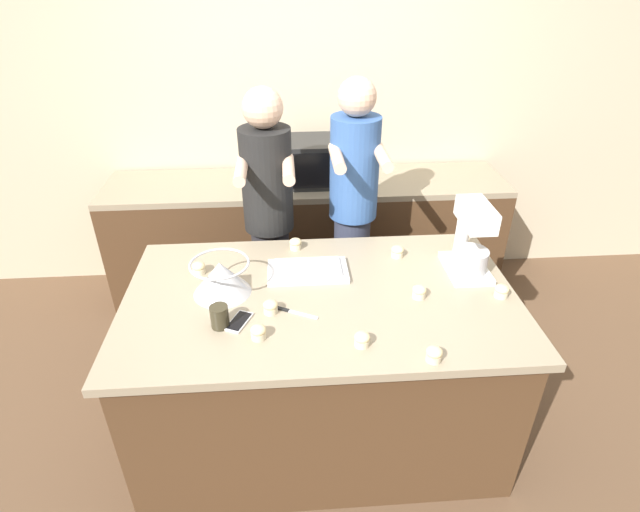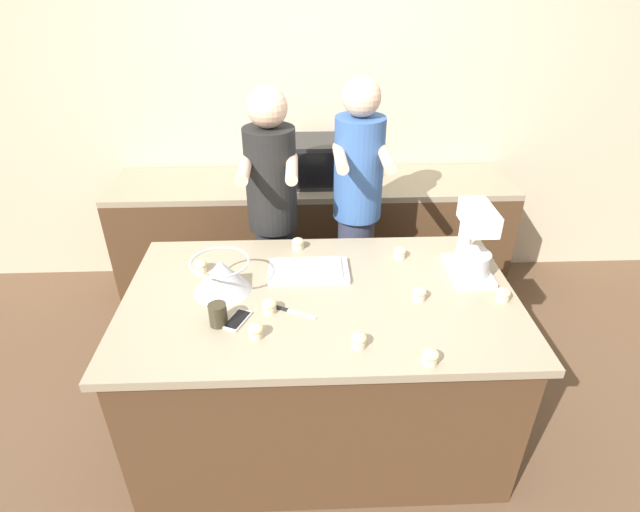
{
  "view_description": "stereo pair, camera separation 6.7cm",
  "coord_description": "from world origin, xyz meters",
  "px_view_note": "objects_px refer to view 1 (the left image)",
  "views": [
    {
      "loc": [
        -0.14,
        -1.92,
        2.26
      ],
      "look_at": [
        0.0,
        0.05,
        1.07
      ],
      "focal_mm": 28.0,
      "sensor_mm": 36.0,
      "label": 1
    },
    {
      "loc": [
        -0.08,
        -1.92,
        2.26
      ],
      "look_at": [
        0.0,
        0.05,
        1.07
      ],
      "focal_mm": 28.0,
      "sensor_mm": 36.0,
      "label": 2
    }
  ],
  "objects_px": {
    "baking_tray": "(308,270)",
    "cupcake_3": "(502,291)",
    "knife": "(292,312)",
    "cupcake_4": "(397,251)",
    "cell_phone": "(239,322)",
    "cupcake_0": "(434,354)",
    "microwave_oven": "(315,161)",
    "cupcake_8": "(419,292)",
    "mixing_bowl": "(221,277)",
    "stand_mixer": "(470,243)",
    "cupcake_6": "(461,245)",
    "cupcake_9": "(296,244)",
    "cupcake_5": "(362,339)",
    "cupcake_7": "(199,268)",
    "cupcake_2": "(270,307)",
    "cupcake_1": "(258,332)",
    "person_left": "(269,221)",
    "drinking_glass": "(220,317)",
    "person_right": "(353,215)"
  },
  "relations": [
    {
      "from": "baking_tray",
      "to": "cupcake_3",
      "type": "height_order",
      "value": "cupcake_3"
    },
    {
      "from": "knife",
      "to": "cupcake_4",
      "type": "xyz_separation_m",
      "value": [
        0.57,
        0.45,
        0.03
      ]
    },
    {
      "from": "cell_phone",
      "to": "cupcake_0",
      "type": "relative_size",
      "value": 2.4
    },
    {
      "from": "microwave_oven",
      "to": "cupcake_8",
      "type": "xyz_separation_m",
      "value": [
        0.39,
        -1.4,
        -0.14
      ]
    },
    {
      "from": "mixing_bowl",
      "to": "baking_tray",
      "type": "xyz_separation_m",
      "value": [
        0.41,
        0.14,
        -0.07
      ]
    },
    {
      "from": "stand_mixer",
      "to": "cupcake_6",
      "type": "relative_size",
      "value": 5.6
    },
    {
      "from": "cupcake_6",
      "to": "cupcake_9",
      "type": "xyz_separation_m",
      "value": [
        -0.9,
        0.08,
        0.0
      ]
    },
    {
      "from": "mixing_bowl",
      "to": "stand_mixer",
      "type": "bearing_deg",
      "value": 4.71
    },
    {
      "from": "cupcake_5",
      "to": "cupcake_7",
      "type": "relative_size",
      "value": 1.0
    },
    {
      "from": "cupcake_0",
      "to": "cupcake_2",
      "type": "xyz_separation_m",
      "value": [
        -0.64,
        0.36,
        0.0
      ]
    },
    {
      "from": "microwave_oven",
      "to": "knife",
      "type": "bearing_deg",
      "value": -97.74
    },
    {
      "from": "baking_tray",
      "to": "cupcake_3",
      "type": "bearing_deg",
      "value": -16.58
    },
    {
      "from": "mixing_bowl",
      "to": "cupcake_1",
      "type": "xyz_separation_m",
      "value": [
        0.18,
        -0.34,
        -0.06
      ]
    },
    {
      "from": "person_left",
      "to": "mixing_bowl",
      "type": "xyz_separation_m",
      "value": [
        -0.21,
        -0.69,
        0.07
      ]
    },
    {
      "from": "mixing_bowl",
      "to": "cupcake_6",
      "type": "bearing_deg",
      "value": 14.02
    },
    {
      "from": "stand_mixer",
      "to": "cupcake_4",
      "type": "xyz_separation_m",
      "value": [
        -0.32,
        0.17,
        -0.13
      ]
    },
    {
      "from": "stand_mixer",
      "to": "drinking_glass",
      "type": "relative_size",
      "value": 3.64
    },
    {
      "from": "cupcake_1",
      "to": "cupcake_4",
      "type": "xyz_separation_m",
      "value": [
        0.71,
        0.61,
        0.0
      ]
    },
    {
      "from": "cupcake_8",
      "to": "cupcake_9",
      "type": "xyz_separation_m",
      "value": [
        -0.56,
        0.5,
        0.0
      ]
    },
    {
      "from": "baking_tray",
      "to": "cupcake_5",
      "type": "bearing_deg",
      "value": -71.0
    },
    {
      "from": "cupcake_0",
      "to": "cupcake_8",
      "type": "relative_size",
      "value": 1.0
    },
    {
      "from": "cupcake_5",
      "to": "cell_phone",
      "type": "bearing_deg",
      "value": 160.17
    },
    {
      "from": "mixing_bowl",
      "to": "cupcake_0",
      "type": "height_order",
      "value": "mixing_bowl"
    },
    {
      "from": "cupcake_1",
      "to": "cupcake_5",
      "type": "relative_size",
      "value": 1.0
    },
    {
      "from": "baking_tray",
      "to": "knife",
      "type": "height_order",
      "value": "baking_tray"
    },
    {
      "from": "cupcake_6",
      "to": "cupcake_8",
      "type": "distance_m",
      "value": 0.54
    },
    {
      "from": "person_right",
      "to": "drinking_glass",
      "type": "xyz_separation_m",
      "value": [
        -0.7,
        -0.95,
        0.01
      ]
    },
    {
      "from": "person_right",
      "to": "cupcake_1",
      "type": "xyz_separation_m",
      "value": [
        -0.53,
        -1.04,
        -0.01
      ]
    },
    {
      "from": "microwave_oven",
      "to": "cupcake_3",
      "type": "bearing_deg",
      "value": -61.19
    },
    {
      "from": "cupcake_8",
      "to": "cupcake_5",
      "type": "bearing_deg",
      "value": -134.96
    },
    {
      "from": "cupcake_5",
      "to": "cupcake_8",
      "type": "distance_m",
      "value": 0.45
    },
    {
      "from": "stand_mixer",
      "to": "cupcake_5",
      "type": "height_order",
      "value": "stand_mixer"
    },
    {
      "from": "stand_mixer",
      "to": "cupcake_4",
      "type": "relative_size",
      "value": 5.6
    },
    {
      "from": "cupcake_9",
      "to": "baking_tray",
      "type": "bearing_deg",
      "value": -78.11
    },
    {
      "from": "person_left",
      "to": "cupcake_1",
      "type": "distance_m",
      "value": 1.04
    },
    {
      "from": "mixing_bowl",
      "to": "cupcake_6",
      "type": "xyz_separation_m",
      "value": [
        1.26,
        0.31,
        -0.06
      ]
    },
    {
      "from": "drinking_glass",
      "to": "cupcake_0",
      "type": "bearing_deg",
      "value": -17.77
    },
    {
      "from": "cupcake_0",
      "to": "cupcake_2",
      "type": "height_order",
      "value": "same"
    },
    {
      "from": "person_right",
      "to": "cupcake_3",
      "type": "relative_size",
      "value": 25.95
    },
    {
      "from": "person_left",
      "to": "microwave_oven",
      "type": "relative_size",
      "value": 3.72
    },
    {
      "from": "cupcake_1",
      "to": "cupcake_6",
      "type": "bearing_deg",
      "value": 31.49
    },
    {
      "from": "cupcake_1",
      "to": "cupcake_6",
      "type": "relative_size",
      "value": 1.0
    },
    {
      "from": "person_right",
      "to": "microwave_oven",
      "type": "xyz_separation_m",
      "value": [
        -0.19,
        0.6,
        0.12
      ]
    },
    {
      "from": "stand_mixer",
      "to": "cell_phone",
      "type": "relative_size",
      "value": 2.33
    },
    {
      "from": "cupcake_3",
      "to": "baking_tray",
      "type": "bearing_deg",
      "value": 163.42
    },
    {
      "from": "cupcake_1",
      "to": "cupcake_8",
      "type": "relative_size",
      "value": 1.0
    },
    {
      "from": "person_left",
      "to": "cupcake_6",
      "type": "height_order",
      "value": "person_left"
    },
    {
      "from": "cupcake_3",
      "to": "cupcake_4",
      "type": "height_order",
      "value": "same"
    },
    {
      "from": "knife",
      "to": "cupcake_2",
      "type": "relative_size",
      "value": 3.06
    },
    {
      "from": "cupcake_4",
      "to": "cupcake_7",
      "type": "distance_m",
      "value": 1.03
    }
  ]
}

